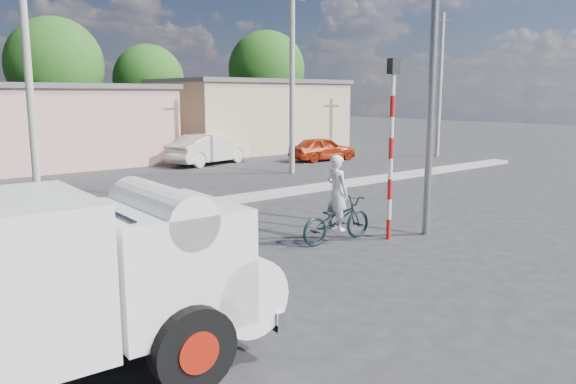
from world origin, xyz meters
TOP-DOWN VIEW (x-y plane):
  - ground_plane at (0.00, 0.00)m, footprint 120.00×120.00m
  - median at (0.00, 8.00)m, footprint 40.00×0.80m
  - truck at (-5.63, -0.58)m, footprint 5.91×2.58m
  - bicycle at (2.04, 2.15)m, footprint 2.11×0.83m
  - cyclist at (2.04, 2.15)m, footprint 0.47×0.69m
  - car_cream at (7.94, 17.30)m, footprint 4.95×2.68m
  - car_red at (13.48, 14.73)m, footprint 3.93×2.01m
  - traffic_pole at (3.20, 1.50)m, footprint 0.28×0.18m
  - streetlight at (4.14, 1.20)m, footprint 2.34×0.22m
  - building_row at (1.10, 22.00)m, footprint 37.80×7.30m
  - tree_row at (3.76, 28.45)m, footprint 43.62×7.43m
  - utility_poles at (3.25, 12.00)m, footprint 35.40×0.24m

SIDE VIEW (x-z plane):
  - ground_plane at x=0.00m, z-range 0.00..0.00m
  - median at x=0.00m, z-range 0.00..0.16m
  - bicycle at x=2.04m, z-range 0.00..1.09m
  - car_red at x=13.48m, z-range 0.00..1.28m
  - car_cream at x=7.94m, z-range 0.00..1.55m
  - cyclist at x=2.04m, z-range 0.00..1.82m
  - truck at x=-5.63m, z-range 0.13..2.53m
  - building_row at x=1.10m, z-range -0.09..4.35m
  - traffic_pole at x=3.20m, z-range 0.41..4.77m
  - utility_poles at x=3.25m, z-range 0.07..8.07m
  - streetlight at x=4.14m, z-range 0.46..9.46m
  - tree_row at x=3.76m, z-range 0.78..9.21m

